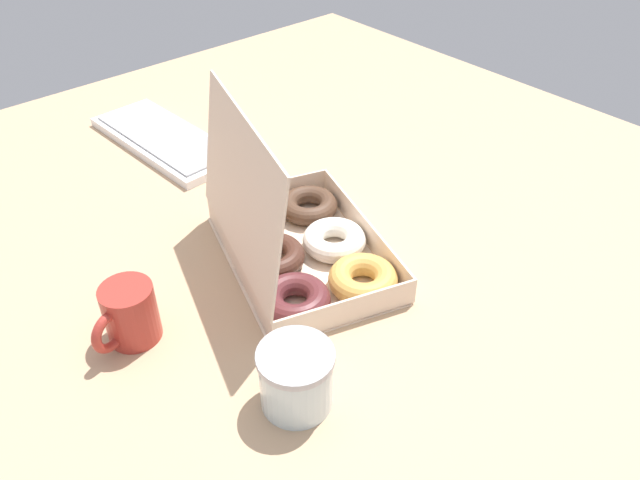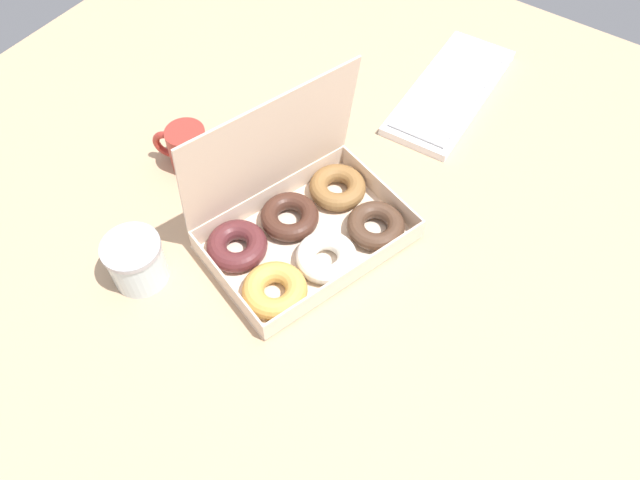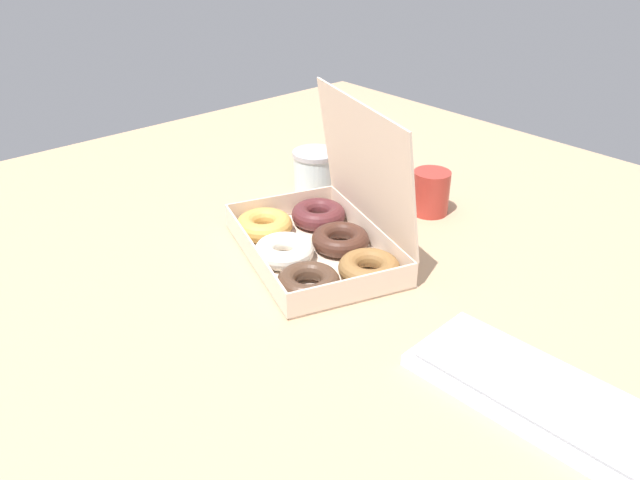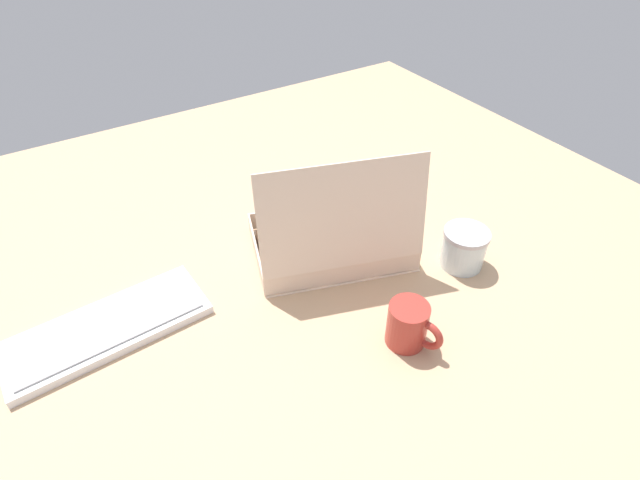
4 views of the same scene
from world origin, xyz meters
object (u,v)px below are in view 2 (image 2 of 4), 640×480
object	(u,v)px
keyboard	(450,91)
glass_jar	(136,261)
donut_box	(302,230)
coffee_mug	(186,148)

from	to	relation	value
keyboard	glass_jar	size ratio (longest dim) A/B	3.88
keyboard	donut_box	bearing A→B (deg)	176.05
donut_box	keyboard	xyz separation A→B (cm)	(50.75, -3.50, -2.36)
coffee_mug	donut_box	bearing A→B (deg)	-94.83
donut_box	glass_jar	distance (cm)	29.26
keyboard	glass_jar	xyz separation A→B (cm)	(-73.03, 22.43, 3.58)
donut_box	coffee_mug	bearing A→B (deg)	85.17
keyboard	coffee_mug	xyz separation A→B (cm)	(-48.24, 33.20, 3.68)
keyboard	coffee_mug	world-z (taller)	coffee_mug
donut_box	keyboard	world-z (taller)	donut_box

